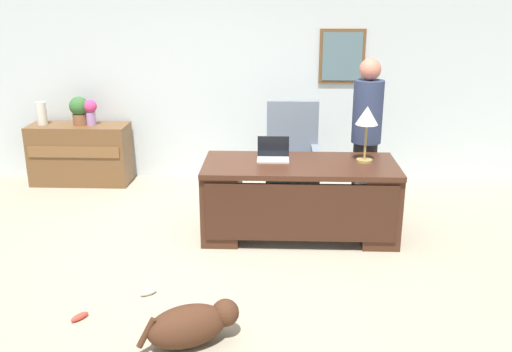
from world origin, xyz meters
TOP-DOWN VIEW (x-y plane):
  - ground_plane at (0.00, 0.00)m, footprint 12.00×12.00m
  - back_wall at (0.01, 2.60)m, footprint 7.00×0.16m
  - desk at (0.57, 0.66)m, footprint 1.92×0.86m
  - credenza at (-2.20, 2.25)m, footprint 1.25×0.50m
  - armchair at (0.51, 1.64)m, footprint 0.60×0.59m
  - person_standing at (1.30, 1.30)m, footprint 0.32×0.32m
  - dog_lying at (-0.25, -1.26)m, footprint 0.69×0.51m
  - laptop at (0.30, 0.81)m, footprint 0.32×0.22m
  - desk_lamp at (1.21, 0.77)m, footprint 0.22×0.22m
  - vase_with_flowers at (-2.03, 2.25)m, footprint 0.17×0.17m
  - vase_empty at (-2.65, 2.25)m, footprint 0.13×0.13m
  - potted_plant at (-2.17, 2.25)m, footprint 0.24×0.24m
  - dog_toy_bone at (-1.15, -0.99)m, footprint 0.13×0.15m
  - dog_toy_plush at (-0.71, -0.60)m, footprint 0.15×0.13m

SIDE VIEW (x-z plane):
  - ground_plane at x=0.00m, z-range 0.00..0.00m
  - dog_toy_bone at x=-1.15m, z-range 0.00..0.05m
  - dog_toy_plush at x=-0.71m, z-range 0.00..0.05m
  - dog_lying at x=-0.25m, z-range 0.01..0.31m
  - credenza at x=-2.20m, z-range 0.00..0.77m
  - desk at x=0.57m, z-range 0.04..0.80m
  - armchair at x=0.51m, z-range -0.08..1.11m
  - laptop at x=0.30m, z-range 0.71..0.93m
  - person_standing at x=1.30m, z-range 0.03..1.76m
  - vase_empty at x=-2.65m, z-range 0.77..1.06m
  - vase_with_flowers at x=-2.03m, z-range 0.80..1.12m
  - potted_plant at x=-2.17m, z-range 0.79..1.15m
  - desk_lamp at x=1.21m, z-range 0.92..1.48m
  - back_wall at x=0.01m, z-range 0.00..2.70m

